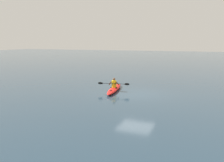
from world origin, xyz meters
name	(u,v)px	position (x,y,z in m)	size (l,w,h in m)	color
ground_plane	(136,94)	(0.00, 0.00, 0.00)	(160.00, 160.00, 0.00)	#233847
kayak	(114,89)	(1.92, -0.51, 0.15)	(1.38, 4.39, 0.29)	red
kayaker	(114,83)	(1.90, -0.41, 0.60)	(2.42, 0.62, 0.74)	yellow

